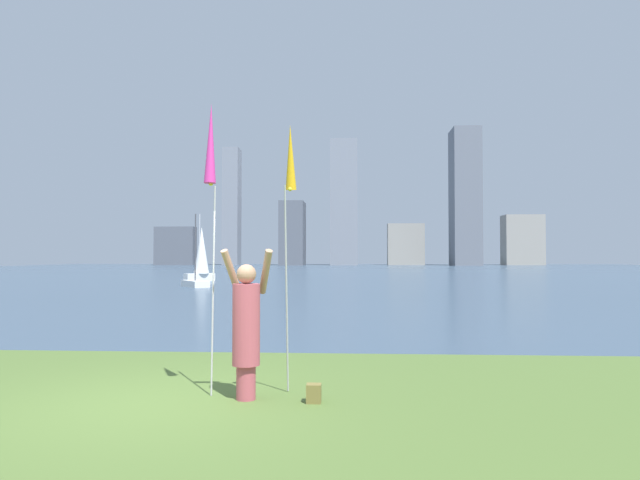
{
  "coord_description": "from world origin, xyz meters",
  "views": [
    {
      "loc": [
        2.62,
        -7.16,
        1.88
      ],
      "look_at": [
        1.57,
        10.83,
        2.38
      ],
      "focal_mm": 32.02,
      "sensor_mm": 36.0,
      "label": 1
    }
  ],
  "objects_px": {
    "person": "(246,325)",
    "kite_flag_left": "(211,152)",
    "bag": "(314,393)",
    "kite_flag_right": "(290,165)",
    "sailboat_7": "(195,283)",
    "sailboat_0": "(201,255)"
  },
  "relations": [
    {
      "from": "person",
      "to": "sailboat_7",
      "type": "bearing_deg",
      "value": 116.16
    },
    {
      "from": "kite_flag_right",
      "to": "person",
      "type": "bearing_deg",
      "value": -126.5
    },
    {
      "from": "sailboat_0",
      "to": "sailboat_7",
      "type": "height_order",
      "value": "sailboat_0"
    },
    {
      "from": "kite_flag_left",
      "to": "kite_flag_right",
      "type": "bearing_deg",
      "value": 31.51
    },
    {
      "from": "person",
      "to": "kite_flag_right",
      "type": "bearing_deg",
      "value": 62.6
    },
    {
      "from": "sailboat_7",
      "to": "person",
      "type": "bearing_deg",
      "value": -72.94
    },
    {
      "from": "kite_flag_left",
      "to": "bag",
      "type": "relative_size",
      "value": 16.59
    },
    {
      "from": "person",
      "to": "kite_flag_left",
      "type": "distance_m",
      "value": 2.37
    },
    {
      "from": "bag",
      "to": "sailboat_7",
      "type": "distance_m",
      "value": 28.03
    },
    {
      "from": "person",
      "to": "sailboat_7",
      "type": "distance_m",
      "value": 27.65
    },
    {
      "from": "kite_flag_right",
      "to": "sailboat_0",
      "type": "height_order",
      "value": "sailboat_0"
    },
    {
      "from": "person",
      "to": "kite_flag_left",
      "type": "bearing_deg",
      "value": -178.03
    },
    {
      "from": "bag",
      "to": "sailboat_0",
      "type": "height_order",
      "value": "sailboat_0"
    },
    {
      "from": "kite_flag_left",
      "to": "sailboat_7",
      "type": "height_order",
      "value": "sailboat_7"
    },
    {
      "from": "sailboat_0",
      "to": "person",
      "type": "bearing_deg",
      "value": -73.93
    },
    {
      "from": "person",
      "to": "kite_flag_left",
      "type": "xyz_separation_m",
      "value": [
        -0.5,
        0.06,
        2.31
      ]
    },
    {
      "from": "person",
      "to": "bag",
      "type": "distance_m",
      "value": 1.24
    },
    {
      "from": "person",
      "to": "kite_flag_right",
      "type": "height_order",
      "value": "kite_flag_right"
    },
    {
      "from": "kite_flag_right",
      "to": "sailboat_0",
      "type": "relative_size",
      "value": 0.76
    },
    {
      "from": "kite_flag_right",
      "to": "bag",
      "type": "bearing_deg",
      "value": -63.6
    },
    {
      "from": "person",
      "to": "sailboat_0",
      "type": "height_order",
      "value": "sailboat_0"
    },
    {
      "from": "kite_flag_left",
      "to": "bag",
      "type": "height_order",
      "value": "kite_flag_left"
    }
  ]
}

